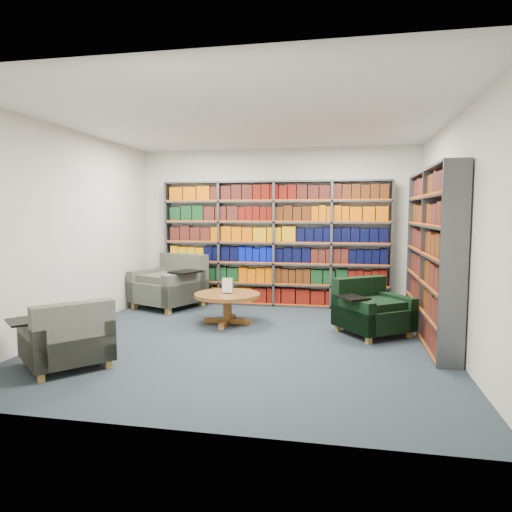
% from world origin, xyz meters
% --- Properties ---
extents(room_shell, '(5.02, 5.02, 2.82)m').
position_xyz_m(room_shell, '(0.00, 0.00, 1.40)').
color(room_shell, black).
rests_on(room_shell, ground).
extents(bookshelf_back, '(4.00, 0.28, 2.20)m').
position_xyz_m(bookshelf_back, '(0.00, 2.34, 1.10)').
color(bookshelf_back, '#47494F').
rests_on(bookshelf_back, ground).
extents(bookshelf_right, '(0.28, 2.50, 2.20)m').
position_xyz_m(bookshelf_right, '(2.34, 0.60, 1.10)').
color(bookshelf_right, '#47494F').
rests_on(bookshelf_right, ground).
extents(chair_teal_left, '(1.36, 1.33, 0.92)m').
position_xyz_m(chair_teal_left, '(-1.76, 1.89, 0.37)').
color(chair_teal_left, '#0D2639').
rests_on(chair_teal_left, ground).
extents(chair_green_right, '(1.14, 1.14, 0.75)m').
position_xyz_m(chair_green_right, '(1.57, 0.70, 0.30)').
color(chair_green_right, black).
rests_on(chair_green_right, ground).
extents(chair_teal_front, '(1.15, 1.15, 0.74)m').
position_xyz_m(chair_teal_front, '(-1.66, -1.39, 0.30)').
color(chair_teal_front, '#0D2639').
rests_on(chair_teal_front, ground).
extents(coffee_table, '(0.98, 0.98, 0.69)m').
position_xyz_m(coffee_table, '(-0.48, 0.82, 0.37)').
color(coffee_table, brown).
rests_on(coffee_table, ground).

